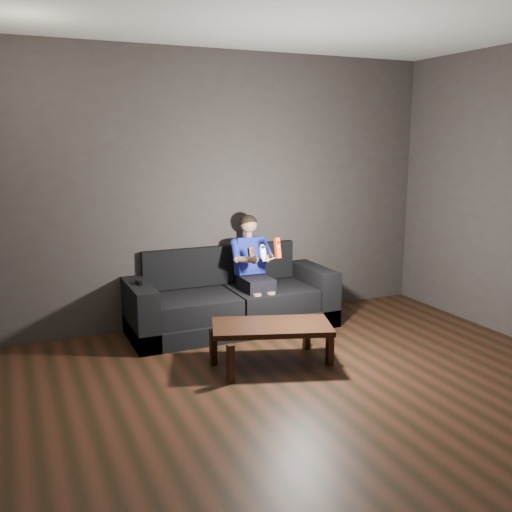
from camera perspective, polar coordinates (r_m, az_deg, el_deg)
name	(u,v)px	position (r m, az deg, el deg)	size (l,w,h in m)	color
floor	(332,431)	(3.88, 7.57, -16.96)	(5.00, 5.00, 0.00)	black
back_wall	(203,190)	(5.71, -5.27, 6.57)	(5.00, 0.04, 2.70)	#342E2D
sofa	(229,302)	(5.70, -2.67, -4.61)	(2.03, 0.87, 0.78)	black
child	(253,261)	(5.63, -0.33, -0.53)	(0.42, 0.51, 1.02)	black
wii_remote_red	(277,248)	(5.28, 2.16, 0.82)	(0.06, 0.08, 0.19)	#EB380B
nunchuk_white	(263,252)	(5.22, 0.68, 0.36)	(0.07, 0.10, 0.16)	white
wii_remote_black	(139,283)	(5.30, -11.65, -2.63)	(0.04, 0.14, 0.03)	black
coffee_table	(272,330)	(4.74, 1.57, -7.38)	(1.08, 0.77, 0.35)	black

